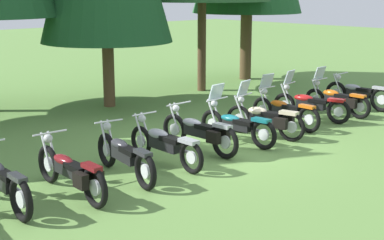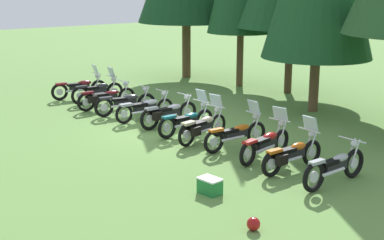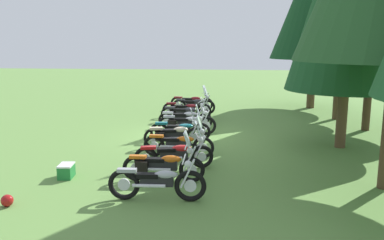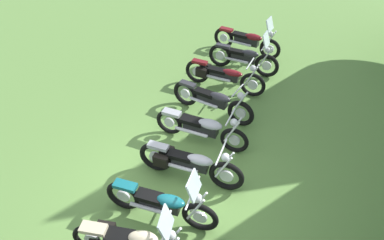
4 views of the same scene
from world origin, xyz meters
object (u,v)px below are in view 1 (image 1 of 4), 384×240
motorcycle_1 (1,181)px  motorcycle_4 (164,143)px  motorcycle_10 (338,100)px  motorcycle_11 (358,94)px  motorcycle_9 (310,104)px  motorcycle_2 (72,171)px  motorcycle_7 (265,118)px  motorcycle_3 (124,155)px  motorcycle_8 (284,110)px  motorcycle_5 (200,132)px  motorcycle_6 (236,124)px

motorcycle_1 → motorcycle_4: (3.53, -0.02, -0.02)m
motorcycle_10 → motorcycle_11: 1.29m
motorcycle_9 → motorcycle_10: (1.11, -0.17, -0.01)m
motorcycle_2 → motorcycle_7: bearing=-85.0°
motorcycle_3 → motorcycle_8: (5.51, 0.46, 0.01)m
motorcycle_5 → motorcycle_4: bearing=95.2°
motorcycle_3 → motorcycle_8: size_ratio=1.03×
motorcycle_5 → motorcycle_2: bearing=94.7°
motorcycle_6 → motorcycle_1: bearing=86.8°
motorcycle_2 → motorcycle_11: motorcycle_11 is taller
motorcycle_2 → motorcycle_5: size_ratio=1.04×
motorcycle_9 → motorcycle_6: bearing=82.8°
motorcycle_6 → motorcycle_10: 4.40m
motorcycle_1 → motorcycle_3: size_ratio=0.96×
motorcycle_6 → motorcycle_11: bearing=-92.0°
motorcycle_5 → motorcycle_9: 4.41m
motorcycle_11 → motorcycle_9: bearing=86.5°
motorcycle_2 → motorcycle_9: (7.95, 0.64, 0.01)m
motorcycle_5 → motorcycle_11: bearing=-91.1°
motorcycle_4 → motorcycle_10: (6.69, 0.19, 0.00)m
motorcycle_10 → motorcycle_5: bearing=89.4°
motorcycle_4 → motorcycle_11: (7.98, 0.30, -0.00)m
motorcycle_4 → motorcycle_5: (1.17, 0.15, 0.01)m
motorcycle_2 → motorcycle_5: (3.54, 0.44, 0.01)m
motorcycle_1 → motorcycle_11: (11.50, 0.29, -0.02)m
motorcycle_1 → motorcycle_3: bearing=-90.8°
motorcycle_1 → motorcycle_7: 6.76m
motorcycle_4 → motorcycle_10: bearing=-87.6°
motorcycle_7 → motorcycle_10: size_ratio=0.98×
motorcycle_8 → motorcycle_9: (1.18, 0.03, 0.00)m
motorcycle_1 → motorcycle_2: motorcycle_1 is taller
motorcycle_6 → motorcycle_9: bearing=-89.5°
motorcycle_3 → motorcycle_8: motorcycle_8 is taller
motorcycle_5 → motorcycle_6: (1.13, -0.05, -0.00)m
motorcycle_11 → motorcycle_8: bearing=87.4°
motorcycle_10 → motorcycle_4: bearing=90.7°
motorcycle_11 → motorcycle_7: bearing=91.6°
motorcycle_6 → motorcycle_10: size_ratio=1.03×
motorcycle_7 → motorcycle_9: motorcycle_7 is taller
motorcycle_1 → motorcycle_5: motorcycle_1 is taller
motorcycle_8 → motorcycle_11: bearing=-88.6°
motorcycle_2 → motorcycle_1: bearing=77.8°
motorcycle_8 → motorcycle_9: bearing=-86.9°
motorcycle_10 → motorcycle_6: bearing=90.2°
motorcycle_2 → motorcycle_4: 2.39m
motorcycle_8 → motorcycle_11: motorcycle_8 is taller
motorcycle_5 → motorcycle_7: motorcycle_7 is taller
motorcycle_3 → motorcycle_8: 5.53m
motorcycle_2 → motorcycle_5: motorcycle_5 is taller
motorcycle_7 → motorcycle_10: (3.46, 0.19, -0.03)m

